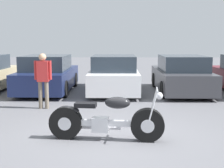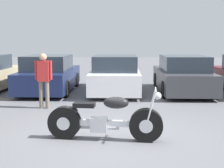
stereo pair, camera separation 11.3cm
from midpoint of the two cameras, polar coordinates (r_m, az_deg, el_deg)
ground_plane at (r=6.83m, az=0.23°, el=-9.44°), size 60.00×60.00×0.00m
motorcycle at (r=6.46m, az=-1.12°, el=-6.59°), size 2.39×0.67×1.08m
parked_car_navy at (r=12.66m, az=-11.14°, el=1.65°), size 1.92×4.24×1.45m
parked_car_white at (r=12.29m, az=0.87°, el=1.61°), size 1.92×4.24×1.45m
parked_car_dark_grey at (r=12.49m, az=13.04°, el=1.51°), size 1.92×4.24×1.45m
person_standing at (r=9.52m, az=-12.08°, el=1.44°), size 0.52×0.22×1.66m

